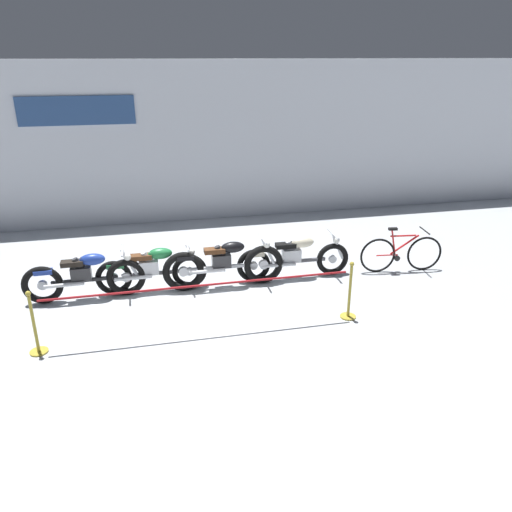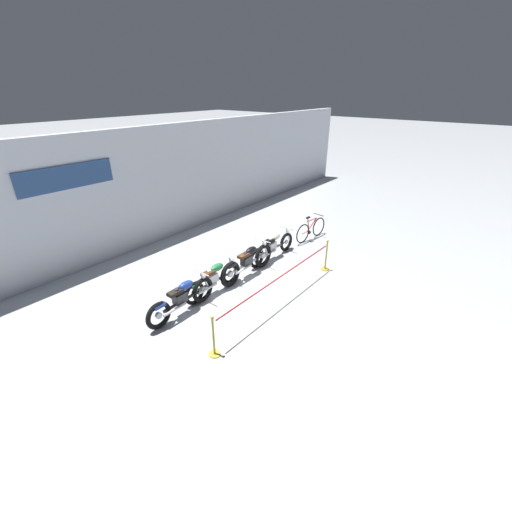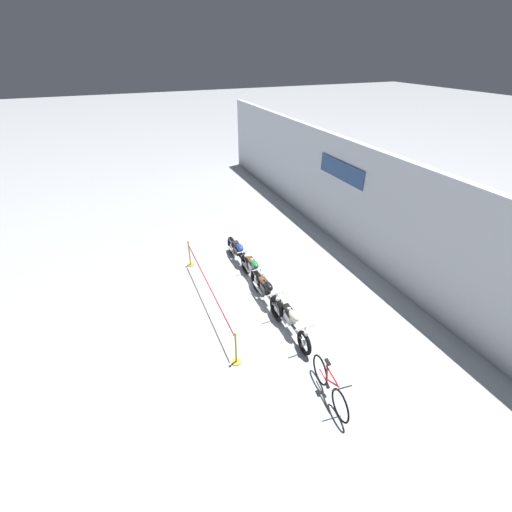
{
  "view_description": "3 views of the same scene",
  "coord_description": "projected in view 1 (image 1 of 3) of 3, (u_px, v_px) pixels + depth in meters",
  "views": [
    {
      "loc": [
        -0.74,
        -8.4,
        4.28
      ],
      "look_at": [
        1.36,
        0.94,
        0.42
      ],
      "focal_mm": 35.0,
      "sensor_mm": 36.0,
      "label": 1
    },
    {
      "loc": [
        -6.59,
        -5.63,
        5.42
      ],
      "look_at": [
        1.25,
        0.66,
        0.4
      ],
      "focal_mm": 24.0,
      "sensor_mm": 36.0,
      "label": 2
    },
    {
      "loc": [
        8.5,
        -3.15,
        7.19
      ],
      "look_at": [
        -1.16,
        0.91,
        0.69
      ],
      "focal_mm": 24.0,
      "sensor_mm": 36.0,
      "label": 3
    }
  ],
  "objects": [
    {
      "name": "back_wall",
      "position": [
        171.0,
        144.0,
        13.2
      ],
      "size": [
        28.0,
        0.29,
        4.2
      ],
      "color": "silver",
      "rests_on": "ground"
    },
    {
      "name": "motorcycle_black_2",
      "position": [
        224.0,
        264.0,
        9.76
      ],
      "size": [
        2.39,
        0.62,
        0.98
      ],
      "color": "black",
      "rests_on": "ground"
    },
    {
      "name": "bicycle",
      "position": [
        401.0,
        254.0,
        10.5
      ],
      "size": [
        1.77,
        0.48,
        0.98
      ],
      "color": "black",
      "rests_on": "ground"
    },
    {
      "name": "motorcycle_green_1",
      "position": [
        152.0,
        269.0,
        9.59
      ],
      "size": [
        2.12,
        0.62,
        0.92
      ],
      "color": "black",
      "rests_on": "ground"
    },
    {
      "name": "stanchion_mid_left",
      "position": [
        349.0,
        299.0,
        8.64
      ],
      "size": [
        0.28,
        0.28,
        1.05
      ],
      "color": "gold",
      "rests_on": "ground"
    },
    {
      "name": "motorcycle_cream_3",
      "position": [
        294.0,
        257.0,
        10.16
      ],
      "size": [
        2.37,
        0.62,
        0.92
      ],
      "color": "black",
      "rests_on": "ground"
    },
    {
      "name": "ground_plane",
      "position": [
        196.0,
        301.0,
        9.35
      ],
      "size": [
        120.0,
        120.0,
        0.0
      ],
      "primitive_type": "plane",
      "color": "#B2B7BC"
    },
    {
      "name": "motorcycle_blue_0",
      "position": [
        85.0,
        276.0,
        9.26
      ],
      "size": [
        2.23,
        0.62,
        0.95
      ],
      "color": "black",
      "rests_on": "ground"
    },
    {
      "name": "stanchion_far_left",
      "position": [
        131.0,
        305.0,
        7.78
      ],
      "size": [
        5.15,
        0.28,
        1.05
      ],
      "color": "gold",
      "rests_on": "ground"
    }
  ]
}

